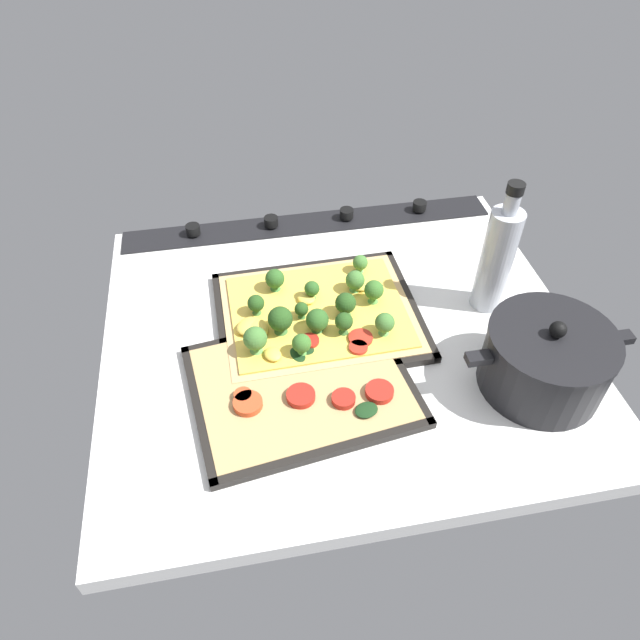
# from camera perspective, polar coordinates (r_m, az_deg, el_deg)

# --- Properties ---
(ground_plane) EXTENTS (0.77, 0.69, 0.03)m
(ground_plane) POSITION_cam_1_polar(r_m,az_deg,el_deg) (0.97, 2.01, -1.77)
(ground_plane) COLOR white
(stove_control_panel) EXTENTS (0.74, 0.07, 0.03)m
(stove_control_panel) POSITION_cam_1_polar(r_m,az_deg,el_deg) (1.19, -1.06, 9.59)
(stove_control_panel) COLOR black
(stove_control_panel) RESTS_ON ground_plane
(baking_tray_front) EXTENTS (0.34, 0.28, 0.01)m
(baking_tray_front) POSITION_cam_1_polar(r_m,az_deg,el_deg) (0.98, -0.16, 0.32)
(baking_tray_front) COLOR black
(baking_tray_front) RESTS_ON ground_plane
(broccoli_pizza) EXTENTS (0.32, 0.26, 0.06)m
(broccoli_pizza) POSITION_cam_1_polar(r_m,az_deg,el_deg) (0.96, -0.43, 0.76)
(broccoli_pizza) COLOR tan
(broccoli_pizza) RESTS_ON baking_tray_front
(baking_tray_back) EXTENTS (0.35, 0.30, 0.01)m
(baking_tray_back) POSITION_cam_1_polar(r_m,az_deg,el_deg) (0.88, -1.84, -6.57)
(baking_tray_back) COLOR black
(baking_tray_back) RESTS_ON ground_plane
(veggie_pizza_back) EXTENTS (0.33, 0.27, 0.02)m
(veggie_pizza_back) POSITION_cam_1_polar(r_m,az_deg,el_deg) (0.88, -1.53, -6.23)
(veggie_pizza_back) COLOR tan
(veggie_pizza_back) RESTS_ON baking_tray_back
(cooking_pot) EXTENTS (0.25, 0.18, 0.13)m
(cooking_pot) POSITION_cam_1_polar(r_m,az_deg,el_deg) (0.91, 21.26, -3.66)
(cooking_pot) COLOR black
(cooking_pot) RESTS_ON ground_plane
(oil_bottle) EXTENTS (0.05, 0.05, 0.24)m
(oil_bottle) POSITION_cam_1_polar(r_m,az_deg,el_deg) (0.99, 16.96, 5.85)
(oil_bottle) COLOR #B7BCC6
(oil_bottle) RESTS_ON ground_plane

